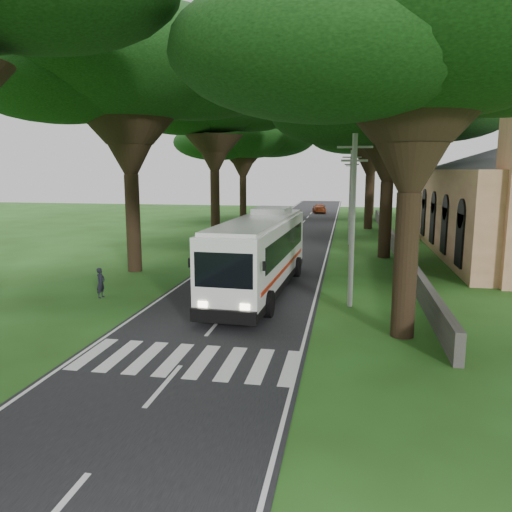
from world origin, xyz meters
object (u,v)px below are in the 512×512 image
(pole_far, at_px, (350,187))
(distant_car_a, at_px, (290,223))
(coach_bus, at_px, (260,253))
(distant_car_c, at_px, (319,208))
(pole_mid, at_px, (351,196))
(pedestrian, at_px, (101,283))
(pole_near, at_px, (352,218))

(pole_far, bearing_deg, distant_car_a, -122.69)
(coach_bus, bearing_deg, distant_car_c, 92.17)
(pole_far, relative_size, coach_bus, 0.60)
(pole_mid, distance_m, pedestrian, 24.32)
(pole_mid, bearing_deg, pole_far, 90.00)
(distant_car_a, xyz_separation_m, distant_car_c, (1.93, 20.88, -0.03))
(pedestrian, bearing_deg, pole_far, -11.97)
(coach_bus, xyz_separation_m, distant_car_a, (-1.60, 28.15, -1.40))
(pole_mid, relative_size, distant_car_a, 2.03)
(distant_car_c, bearing_deg, coach_bus, 81.92)
(coach_bus, bearing_deg, pole_far, 85.50)
(distant_car_a, relative_size, pedestrian, 2.58)
(distant_car_c, distance_m, pedestrian, 52.33)
(pole_far, bearing_deg, pedestrian, -106.94)
(pole_near, distance_m, pole_far, 40.00)
(pole_near, xyz_separation_m, distant_car_a, (-6.30, 30.18, -3.48))
(pole_near, relative_size, distant_car_a, 2.03)
(pole_near, distance_m, distant_car_c, 51.37)
(distant_car_a, height_order, pedestrian, pedestrian)
(pole_mid, distance_m, distant_car_a, 12.47)
(distant_car_c, relative_size, pedestrian, 2.91)
(pole_far, bearing_deg, coach_bus, -97.05)
(pole_near, xyz_separation_m, pedestrian, (-12.38, -0.65, -3.42))
(distant_car_a, relative_size, distant_car_c, 0.89)
(pole_near, bearing_deg, coach_bus, 156.66)
(pole_mid, xyz_separation_m, pole_far, (0.00, 20.00, 0.00))
(pole_mid, relative_size, distant_car_c, 1.80)
(pole_near, bearing_deg, distant_car_c, 94.89)
(coach_bus, bearing_deg, pole_near, -20.79)
(pole_mid, bearing_deg, coach_bus, -104.65)
(pole_mid, relative_size, pedestrian, 5.24)
(pole_near, relative_size, pedestrian, 5.24)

